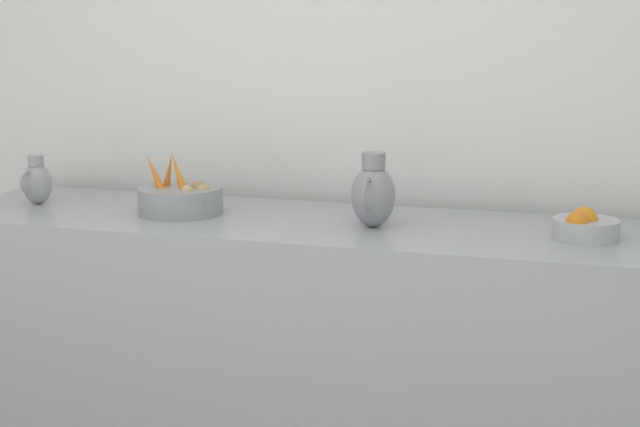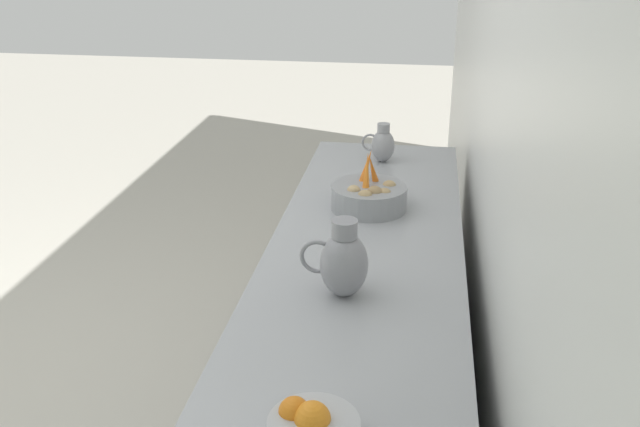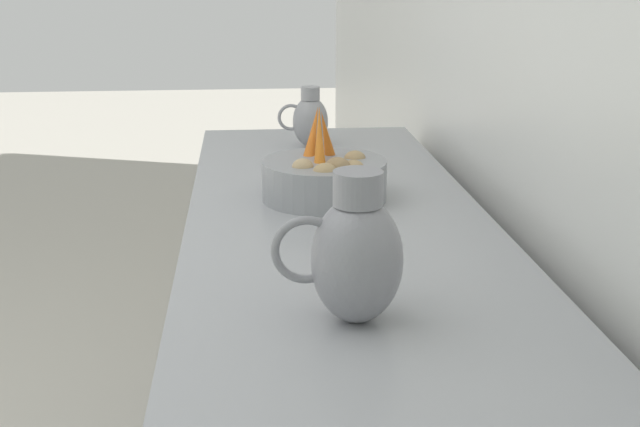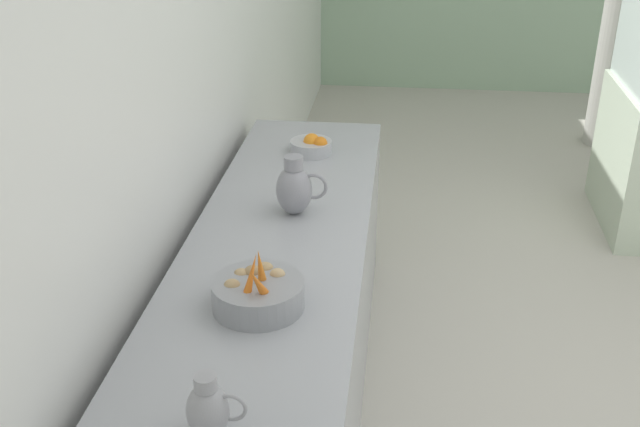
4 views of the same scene
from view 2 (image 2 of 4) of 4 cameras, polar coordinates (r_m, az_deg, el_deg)
The scene contains 6 objects.
ground_plane at distance 3.39m, azimuth -23.96°, elevation -15.33°, with size 16.42×16.42×0.00m, color #B7B2A5.
tile_wall_left at distance 1.75m, azimuth 17.45°, elevation 5.70°, with size 0.10×9.37×3.00m, color white.
prep_counter at distance 2.66m, azimuth 3.14°, elevation -12.65°, with size 0.70×2.78×0.89m, color #9EA0A5.
vegetable_colander at distance 2.86m, azimuth 3.97°, elevation 1.42°, with size 0.31×0.31×0.23m.
metal_pitcher_tall at distance 2.18m, azimuth 1.87°, elevation -3.90°, with size 0.21×0.15×0.25m.
metal_pitcher_short at distance 3.43m, azimuth 5.05°, elevation 5.54°, with size 0.16×0.11×0.19m.
Camera 2 is at (-1.67, 2.18, 1.98)m, focal length 39.83 mm.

